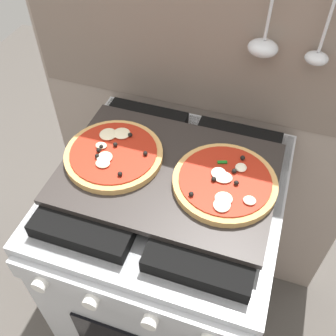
% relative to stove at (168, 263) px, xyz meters
% --- Properties ---
extents(ground_plane, '(4.00, 4.00, 0.00)m').
position_rel_stove_xyz_m(ground_plane, '(0.00, 0.00, -0.45)').
color(ground_plane, '#4C4742').
extents(kitchen_backsplash, '(1.10, 0.09, 1.55)m').
position_rel_stove_xyz_m(kitchen_backsplash, '(0.00, 0.34, 0.34)').
color(kitchen_backsplash, gray).
rests_on(kitchen_backsplash, ground_plane).
extents(stove, '(0.60, 0.64, 0.90)m').
position_rel_stove_xyz_m(stove, '(0.00, 0.00, 0.00)').
color(stove, '#B7BABF').
rests_on(stove, ground_plane).
extents(baking_tray, '(0.54, 0.38, 0.02)m').
position_rel_stove_xyz_m(baking_tray, '(0.00, 0.00, 0.46)').
color(baking_tray, '#2D2826').
rests_on(baking_tray, stove).
extents(pizza_left, '(0.25, 0.25, 0.03)m').
position_rel_stove_xyz_m(pizza_left, '(-0.15, -0.00, 0.48)').
color(pizza_left, tan).
rests_on(pizza_left, baking_tray).
extents(pizza_right, '(0.25, 0.25, 0.03)m').
position_rel_stove_xyz_m(pizza_right, '(0.15, -0.00, 0.48)').
color(pizza_right, tan).
rests_on(pizza_right, baking_tray).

